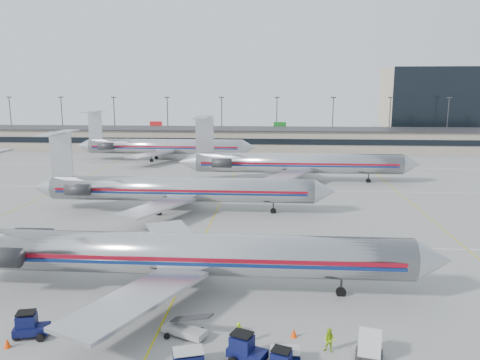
# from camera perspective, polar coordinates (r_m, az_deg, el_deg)

# --- Properties ---
(ground) EXTENTS (260.00, 260.00, 0.00)m
(ground) POSITION_cam_1_polar(r_m,az_deg,el_deg) (45.67, -6.77, -11.66)
(ground) COLOR gray
(ground) RESTS_ON ground
(apron_markings) EXTENTS (160.00, 0.15, 0.02)m
(apron_markings) POSITION_cam_1_polar(r_m,az_deg,el_deg) (54.88, -4.78, -7.67)
(apron_markings) COLOR silver
(apron_markings) RESTS_ON ground
(terminal) EXTENTS (162.00, 17.00, 6.25)m
(terminal) POSITION_cam_1_polar(r_m,az_deg,el_deg) (140.31, 0.80, 5.07)
(terminal) COLOR gray
(terminal) RESTS_ON ground
(light_mast_row) EXTENTS (163.60, 0.40, 15.28)m
(light_mast_row) POSITION_cam_1_polar(r_m,az_deg,el_deg) (153.84, 1.12, 7.61)
(light_mast_row) COLOR #38383D
(light_mast_row) RESTS_ON ground
(distant_building) EXTENTS (30.00, 20.00, 25.00)m
(distant_building) POSITION_cam_1_polar(r_m,az_deg,el_deg) (177.72, 22.05, 8.54)
(distant_building) COLOR tan
(distant_building) RESTS_ON ground
(jet_foreground) EXTENTS (46.22, 27.21, 12.10)m
(jet_foreground) POSITION_cam_1_polar(r_m,az_deg,el_deg) (41.67, -8.45, -8.78)
(jet_foreground) COLOR silver
(jet_foreground) RESTS_ON ground
(jet_second_row) EXTENTS (44.56, 26.24, 11.66)m
(jet_second_row) POSITION_cam_1_polar(r_m,az_deg,el_deg) (68.40, -7.93, -1.07)
(jet_second_row) COLOR silver
(jet_second_row) RESTS_ON ground
(jet_third_row) EXTENTS (46.32, 28.49, 12.67)m
(jet_third_row) POSITION_cam_1_polar(r_m,az_deg,el_deg) (90.61, 6.48, 2.09)
(jet_third_row) COLOR silver
(jet_third_row) RESTS_ON ground
(jet_back_row) EXTENTS (45.48, 27.98, 12.44)m
(jet_back_row) POSITION_cam_1_polar(r_m,az_deg,el_deg) (118.92, -9.53, 4.08)
(jet_back_row) COLOR silver
(jet_back_row) RESTS_ON ground
(tug_left) EXTENTS (2.62, 1.75, 1.95)m
(tug_left) POSITION_cam_1_polar(r_m,az_deg,el_deg) (38.14, -24.28, -15.89)
(tug_left) COLOR #0A0E3A
(tug_left) RESTS_ON ground
(tug_center) EXTENTS (2.81, 2.15, 2.05)m
(tug_center) POSITION_cam_1_polar(r_m,az_deg,el_deg) (32.31, 0.59, -19.88)
(tug_center) COLOR #0A0E3A
(tug_center) RESTS_ON ground
(cart_inner) EXTENTS (2.21, 1.81, 1.09)m
(cart_inner) POSITION_cam_1_polar(r_m,az_deg,el_deg) (32.29, -6.33, -20.71)
(cart_inner) COLOR #0A0E3A
(cart_inner) RESTS_ON ground
(cart_outer) EXTENTS (1.95, 1.37, 1.09)m
(cart_outer) POSITION_cam_1_polar(r_m,az_deg,el_deg) (32.33, 5.48, -20.65)
(cart_outer) COLOR #0A0E3A
(cart_outer) RESTS_ON ground
(uld_container) EXTENTS (2.02, 1.80, 1.83)m
(uld_container) POSITION_cam_1_polar(r_m,az_deg,el_deg) (33.78, 15.52, -18.85)
(uld_container) COLOR #2D2D30
(uld_container) RESTS_ON ground
(belt_loader) EXTENTS (3.95, 2.39, 2.03)m
(belt_loader) POSITION_cam_1_polar(r_m,az_deg,el_deg) (35.53, -6.67, -17.62)
(belt_loader) COLOR #9E9E9E
(belt_loader) RESTS_ON ground
(ramp_worker_near) EXTENTS (0.68, 0.56, 1.59)m
(ramp_worker_near) POSITION_cam_1_polar(r_m,az_deg,el_deg) (34.28, -0.11, -18.20)
(ramp_worker_near) COLOR #A2DB14
(ramp_worker_near) RESTS_ON ground
(ramp_worker_far) EXTENTS (0.97, 0.85, 1.67)m
(ramp_worker_far) POSITION_cam_1_polar(r_m,az_deg,el_deg) (33.93, 10.87, -18.67)
(ramp_worker_far) COLOR #8FC312
(ramp_worker_far) RESTS_ON ground
(cone_right) EXTENTS (0.53, 0.53, 0.68)m
(cone_right) POSITION_cam_1_polar(r_m,az_deg,el_deg) (35.52, 6.58, -18.00)
(cone_right) COLOR #FD4308
(cone_right) RESTS_ON ground
(cone_left) EXTENTS (0.65, 0.65, 0.68)m
(cone_left) POSITION_cam_1_polar(r_m,az_deg,el_deg) (37.69, -26.53, -17.35)
(cone_left) COLOR #FD4308
(cone_left) RESTS_ON ground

